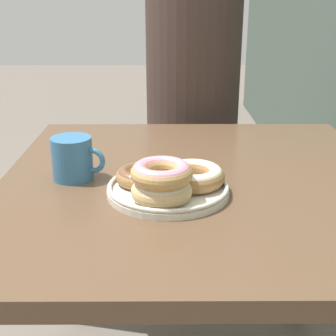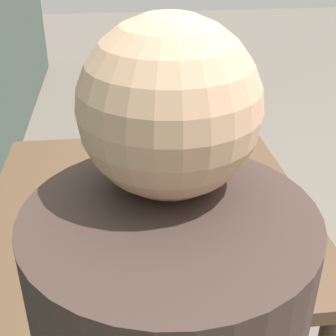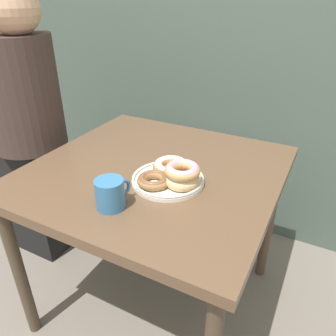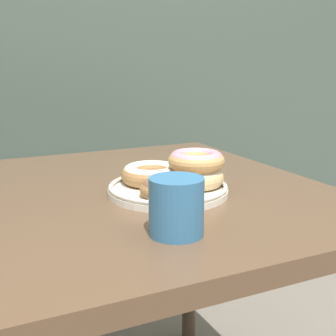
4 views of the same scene
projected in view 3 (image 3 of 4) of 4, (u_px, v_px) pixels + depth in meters
wall_back at (231, 5)px, 1.65m from camera, size 8.00×0.05×2.60m
dining_table at (155, 186)px, 1.34m from camera, size 0.95×0.93×0.75m
donut_plate at (172, 175)px, 1.18m from camera, size 0.28×0.29×0.09m
coffee_mug at (111, 193)px, 1.04m from camera, size 0.09×0.13×0.10m
person_figure at (27, 128)px, 1.60m from camera, size 0.39×0.35×1.42m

